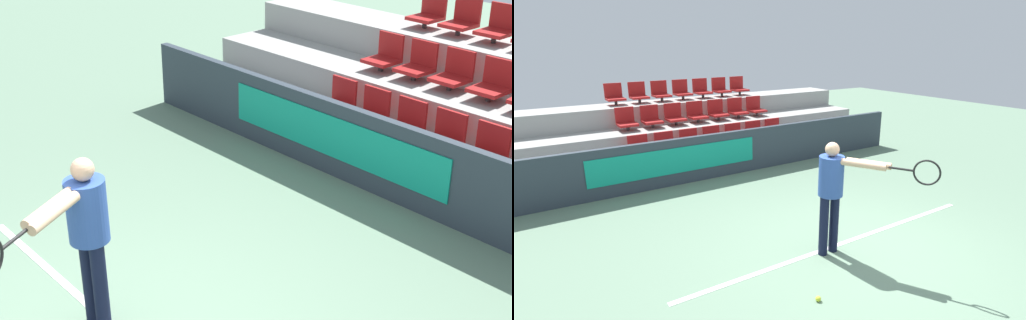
# 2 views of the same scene
# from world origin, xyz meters

# --- Properties ---
(barrier_wall) EXTENTS (9.72, 0.14, 0.98)m
(barrier_wall) POSITION_xyz_m (-0.03, 4.17, 0.49)
(barrier_wall) COLOR #2D3842
(barrier_wall) RESTS_ON ground
(bleacher_tier_front) EXTENTS (9.32, 0.95, 0.46)m
(bleacher_tier_front) POSITION_xyz_m (0.00, 4.72, 0.23)
(bleacher_tier_front) COLOR #9E9E99
(bleacher_tier_front) RESTS_ON ground
(bleacher_tier_middle) EXTENTS (9.32, 0.95, 0.93)m
(bleacher_tier_middle) POSITION_xyz_m (0.00, 5.68, 0.46)
(bleacher_tier_middle) COLOR #9E9E99
(bleacher_tier_middle) RESTS_ON ground
(stadium_chair_0) EXTENTS (0.42, 0.43, 0.52)m
(stadium_chair_0) POSITION_xyz_m (-1.72, 4.85, 0.68)
(stadium_chair_0) COLOR #333333
(stadium_chair_0) RESTS_ON bleacher_tier_front
(stadium_chair_1) EXTENTS (0.42, 0.43, 0.52)m
(stadium_chair_1) POSITION_xyz_m (-1.15, 4.85, 0.68)
(stadium_chair_1) COLOR #333333
(stadium_chair_1) RESTS_ON bleacher_tier_front
(stadium_chair_2) EXTENTS (0.42, 0.43, 0.52)m
(stadium_chair_2) POSITION_xyz_m (-0.57, 4.85, 0.68)
(stadium_chair_2) COLOR #333333
(stadium_chair_2) RESTS_ON bleacher_tier_front
(stadium_chair_3) EXTENTS (0.42, 0.43, 0.52)m
(stadium_chair_3) POSITION_xyz_m (0.00, 4.85, 0.68)
(stadium_chair_3) COLOR #333333
(stadium_chair_3) RESTS_ON bleacher_tier_front
(stadium_chair_4) EXTENTS (0.42, 0.43, 0.52)m
(stadium_chair_4) POSITION_xyz_m (0.57, 4.85, 0.68)
(stadium_chair_4) COLOR #333333
(stadium_chair_4) RESTS_ON bleacher_tier_front
(stadium_chair_7) EXTENTS (0.42, 0.43, 0.52)m
(stadium_chair_7) POSITION_xyz_m (-1.72, 5.80, 1.14)
(stadium_chair_7) COLOR #333333
(stadium_chair_7) RESTS_ON bleacher_tier_middle
(stadium_chair_8) EXTENTS (0.42, 0.43, 0.52)m
(stadium_chair_8) POSITION_xyz_m (-1.15, 5.80, 1.14)
(stadium_chair_8) COLOR #333333
(stadium_chair_8) RESTS_ON bleacher_tier_middle
(stadium_chair_9) EXTENTS (0.42, 0.43, 0.52)m
(stadium_chair_9) POSITION_xyz_m (-0.57, 5.80, 1.14)
(stadium_chair_9) COLOR #333333
(stadium_chair_9) RESTS_ON bleacher_tier_middle
(stadium_chair_10) EXTENTS (0.42, 0.43, 0.52)m
(stadium_chair_10) POSITION_xyz_m (0.00, 5.80, 1.14)
(stadium_chair_10) COLOR #333333
(stadium_chair_10) RESTS_ON bleacher_tier_middle
(stadium_chair_14) EXTENTS (0.42, 0.43, 0.52)m
(stadium_chair_14) POSITION_xyz_m (-1.72, 6.75, 1.61)
(stadium_chair_14) COLOR #333333
(stadium_chair_14) RESTS_ON bleacher_tier_back
(stadium_chair_15) EXTENTS (0.42, 0.43, 0.52)m
(stadium_chair_15) POSITION_xyz_m (-1.15, 6.75, 1.61)
(stadium_chair_15) COLOR #333333
(stadium_chair_15) RESTS_ON bleacher_tier_back
(stadium_chair_16) EXTENTS (0.42, 0.43, 0.52)m
(stadium_chair_16) POSITION_xyz_m (-0.57, 6.75, 1.61)
(stadium_chair_16) COLOR #333333
(stadium_chair_16) RESTS_ON bleacher_tier_back
(tennis_player) EXTENTS (0.85, 1.36, 1.63)m
(tennis_player) POSITION_xyz_m (-0.33, 0.23, 1.02)
(tennis_player) COLOR black
(tennis_player) RESTS_ON ground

